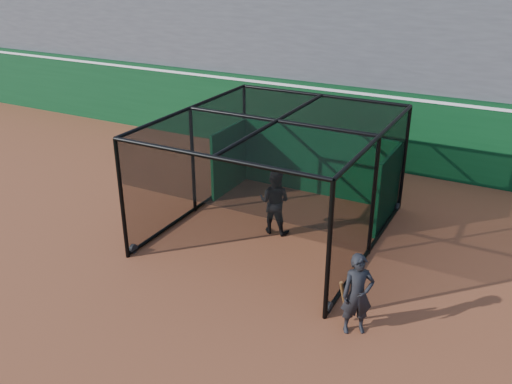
% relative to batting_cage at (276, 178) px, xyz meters
% --- Properties ---
extents(ground, '(120.00, 120.00, 0.00)m').
position_rel_batting_cage_xyz_m(ground, '(-0.18, -2.96, -1.41)').
color(ground, brown).
rests_on(ground, ground).
extents(outfield_wall, '(50.00, 0.50, 2.50)m').
position_rel_batting_cage_xyz_m(outfield_wall, '(-0.18, 5.54, -0.12)').
color(outfield_wall, '#0A3817').
rests_on(outfield_wall, ground).
extents(grandstand, '(50.00, 7.85, 8.95)m').
position_rel_batting_cage_xyz_m(grandstand, '(-0.18, 9.32, 3.07)').
color(grandstand, '#4C4C4F').
rests_on(grandstand, ground).
extents(batting_cage, '(4.87, 5.56, 2.82)m').
position_rel_batting_cage_xyz_m(batting_cage, '(0.00, 0.00, 0.00)').
color(batting_cage, black).
rests_on(batting_cage, ground).
extents(batter, '(0.84, 0.68, 1.62)m').
position_rel_batting_cage_xyz_m(batter, '(-0.00, -0.08, -0.60)').
color(batter, black).
rests_on(batter, ground).
extents(on_deck_player, '(0.69, 0.63, 1.57)m').
position_rel_batting_cage_xyz_m(on_deck_player, '(3.00, -2.85, -0.62)').
color(on_deck_player, black).
rests_on(on_deck_player, ground).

